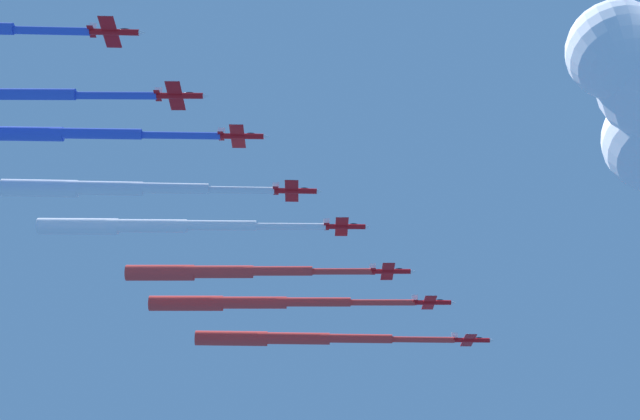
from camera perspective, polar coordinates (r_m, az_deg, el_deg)
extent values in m
cylinder|color=red|center=(210.78, 9.97, -8.50)|extent=(3.15, 9.10, 1.41)
cone|color=white|center=(211.77, 11.32, -8.48)|extent=(1.56, 1.54, 1.33)
cylinder|color=black|center=(209.96, 8.68, -8.52)|extent=(1.15, 0.80, 1.05)
ellipsoid|color=black|center=(211.31, 10.49, -8.37)|extent=(1.30, 2.05, 0.90)
cube|color=red|center=(210.66, 9.82, -8.52)|extent=(8.34, 4.21, 2.95)
cube|color=white|center=(214.26, 9.65, -8.84)|extent=(1.13, 2.39, 0.33)
cube|color=white|center=(207.12, 10.00, -8.14)|extent=(1.13, 2.39, 0.33)
cube|color=red|center=(210.11, 8.94, -8.51)|extent=(3.20, 1.68, 1.17)
cube|color=white|center=(210.43, 8.92, -8.27)|extent=(1.01, 1.52, 1.83)
cylinder|color=red|center=(208.84, 6.55, -8.54)|extent=(5.13, 17.18, 1.79)
cylinder|color=red|center=(207.21, 2.42, -8.51)|extent=(6.00, 17.35, 2.68)
cylinder|color=red|center=(207.31, -1.75, -8.51)|extent=(6.88, 17.53, 3.58)
cylinder|color=red|center=(208.52, -5.90, -8.47)|extent=(7.76, 17.70, 4.47)
cylinder|color=red|center=(201.13, 7.40, -6.11)|extent=(3.29, 9.09, 1.41)
cone|color=white|center=(201.84, 8.83, -6.08)|extent=(1.59, 1.56, 1.34)
cylinder|color=black|center=(200.57, 6.05, -6.12)|extent=(1.16, 0.81, 1.06)
ellipsoid|color=black|center=(201.56, 7.96, -5.97)|extent=(1.33, 2.06, 0.90)
cube|color=red|center=(201.04, 7.25, -6.12)|extent=(8.33, 4.33, 3.02)
cube|color=white|center=(204.63, 7.13, -6.50)|extent=(1.16, 2.39, 0.33)
cube|color=white|center=(197.51, 7.38, -5.69)|extent=(1.16, 2.39, 0.33)
cube|color=red|center=(200.68, 6.33, -6.12)|extent=(3.20, 1.72, 1.19)
cube|color=white|center=(201.02, 6.31, -5.87)|extent=(1.05, 1.53, 1.83)
cylinder|color=red|center=(199.91, 3.84, -6.14)|extent=(5.37, 17.00, 1.80)
cylinder|color=red|center=(199.18, -0.42, -6.12)|extent=(6.25, 17.19, 2.69)
cylinder|color=red|center=(200.22, -4.68, -6.14)|extent=(7.12, 17.38, 3.59)
cylinder|color=red|center=(202.35, -8.87, -6.13)|extent=(8.00, 17.57, 4.49)
cylinder|color=red|center=(190.33, 4.67, -4.08)|extent=(3.28, 9.09, 1.38)
cone|color=white|center=(190.80, 6.19, -4.07)|extent=(1.56, 1.55, 1.31)
cylinder|color=black|center=(190.01, 3.24, -4.09)|extent=(1.14, 0.81, 1.04)
ellipsoid|color=black|center=(190.70, 5.26, -3.95)|extent=(1.32, 2.06, 0.88)
cube|color=red|center=(190.26, 4.51, -4.10)|extent=(8.44, 4.36, 2.68)
cube|color=white|center=(193.75, 4.43, -4.58)|extent=(1.17, 2.40, 0.31)
cube|color=white|center=(186.85, 4.59, -3.56)|extent=(1.17, 2.40, 0.31)
cube|color=red|center=(190.06, 3.53, -4.09)|extent=(3.24, 1.74, 1.06)
cube|color=white|center=(190.48, 3.52, -3.83)|extent=(0.97, 1.52, 1.85)
cylinder|color=red|center=(189.75, 1.17, -4.10)|extent=(4.94, 15.07, 1.76)
cylinder|color=red|center=(189.68, -2.79, -4.06)|extent=(5.80, 15.25, 2.64)
cylinder|color=red|center=(191.15, -6.71, -4.10)|extent=(6.66, 15.44, 3.52)
cylinder|color=red|center=(193.51, -10.55, -4.11)|extent=(7.52, 15.63, 4.40)
cylinder|color=red|center=(182.60, 1.62, -1.11)|extent=(3.22, 9.09, 1.40)
cone|color=white|center=(182.83, 3.20, -1.12)|extent=(1.57, 1.54, 1.33)
cylinder|color=black|center=(182.50, 0.13, -1.10)|extent=(1.15, 0.80, 1.05)
ellipsoid|color=black|center=(182.89, 2.24, -0.98)|extent=(1.31, 2.05, 0.89)
cube|color=red|center=(182.56, 1.45, -1.12)|extent=(8.38, 4.28, 2.85)
cube|color=white|center=(186.01, 1.41, -1.65)|extent=(1.15, 2.39, 0.32)
cube|color=white|center=(179.19, 1.48, -0.53)|extent=(1.15, 2.39, 0.32)
cube|color=red|center=(182.51, 0.43, -1.10)|extent=(3.22, 1.71, 1.13)
cube|color=white|center=(182.95, 0.43, -0.84)|extent=(1.00, 1.52, 1.84)
cylinder|color=white|center=(182.60, -2.28, -1.09)|extent=(5.23, 16.97, 1.78)
cylinder|color=white|center=(183.44, -6.90, -1.01)|extent=(6.10, 17.16, 2.67)
cylinder|color=white|center=(186.07, -11.41, -1.03)|extent=(6.97, 17.34, 3.56)
cylinder|color=white|center=(189.84, -15.76, -1.05)|extent=(7.84, 17.52, 4.44)
cylinder|color=red|center=(173.00, -1.71, 1.27)|extent=(3.09, 9.10, 1.39)
cone|color=white|center=(172.99, -0.03, 1.25)|extent=(1.55, 1.53, 1.32)
cylinder|color=black|center=(173.14, -3.28, 1.30)|extent=(1.14, 0.79, 1.04)
ellipsoid|color=black|center=(173.21, -1.05, 1.40)|extent=(1.28, 2.04, 0.88)
cube|color=red|center=(172.98, -1.89, 1.26)|extent=(8.39, 4.19, 2.78)
cube|color=white|center=(176.34, -1.88, 0.65)|extent=(1.12, 2.39, 0.32)
cube|color=white|center=(169.71, -1.90, 1.94)|extent=(1.12, 2.39, 0.32)
cube|color=red|center=(173.10, -2.96, 1.29)|extent=(3.22, 1.67, 1.10)
cube|color=white|center=(173.58, -2.95, 1.56)|extent=(0.97, 1.51, 1.84)
cylinder|color=white|center=(173.57, -5.56, 1.33)|extent=(4.65, 15.24, 1.77)
cylinder|color=white|center=(174.90, -9.88, 1.44)|extent=(5.52, 15.41, 2.65)
cylinder|color=white|center=(177.80, -14.06, 1.42)|extent=(6.38, 15.58, 3.54)
cylinder|color=white|center=(181.64, -18.10, 1.39)|extent=(7.25, 15.75, 4.42)
cylinder|color=red|center=(168.01, -5.30, 4.89)|extent=(3.16, 9.10, 1.41)
cone|color=white|center=(167.67, -3.57, 4.88)|extent=(1.57, 1.54, 1.34)
cylinder|color=black|center=(168.46, -6.92, 4.90)|extent=(1.16, 0.80, 1.06)
ellipsoid|color=black|center=(168.10, -4.62, 5.03)|extent=(1.31, 2.05, 0.90)
cube|color=red|center=(168.02, -5.49, 4.88)|extent=(8.30, 4.21, 3.06)
cube|color=white|center=(171.32, -5.39, 4.22)|extent=(1.13, 2.39, 0.34)
cube|color=white|center=(164.82, -5.58, 5.61)|extent=(1.13, 2.39, 0.34)
cube|color=red|center=(168.36, -6.59, 4.90)|extent=(3.19, 1.68, 1.21)
cube|color=white|center=(168.86, -6.57, 5.17)|extent=(1.04, 1.53, 1.82)
cylinder|color=blue|center=(169.52, -9.59, 4.90)|extent=(5.22, 17.54, 1.80)
cylinder|color=blue|center=(172.32, -14.63, 4.93)|extent=(6.11, 17.72, 2.70)
cylinder|color=blue|center=(176.96, -19.41, 4.80)|extent=(6.99, 17.90, 3.60)
cylinder|color=red|center=(159.51, -9.38, 7.49)|extent=(3.23, 9.09, 1.38)
cone|color=white|center=(158.79, -7.56, 7.51)|extent=(1.55, 1.54, 1.31)
cylinder|color=black|center=(160.34, -11.07, 7.45)|extent=(1.14, 0.80, 1.03)
ellipsoid|color=black|center=(159.50, -8.66, 7.63)|extent=(1.30, 2.05, 0.88)
cube|color=red|center=(159.57, -9.57, 7.47)|extent=(8.45, 4.32, 2.64)
cube|color=white|center=(162.63, -9.38, 6.66)|extent=(1.16, 2.40, 0.30)
cube|color=white|center=(156.63, -9.77, 8.35)|extent=(1.16, 2.40, 0.30)
cube|color=red|center=(160.16, -10.72, 7.46)|extent=(3.25, 1.72, 1.05)
cube|color=white|center=(160.73, -10.69, 7.73)|extent=(0.96, 1.51, 1.85)
cylinder|color=blue|center=(161.95, -13.75, 7.39)|extent=(5.24, 16.89, 1.75)
cylinder|color=blue|center=(165.77, -18.75, 7.28)|extent=(6.10, 17.08, 2.63)
cylinder|color=red|center=(156.97, -13.56, 11.40)|extent=(3.09, 9.10, 1.41)
cone|color=white|center=(155.95, -11.71, 11.45)|extent=(1.56, 1.53, 1.34)
cylinder|color=black|center=(158.07, -15.27, 11.35)|extent=(1.15, 0.79, 1.06)
ellipsoid|color=black|center=(156.84, -12.82, 11.55)|extent=(1.29, 2.05, 0.90)
cube|color=red|center=(157.06, -13.76, 11.38)|extent=(8.32, 4.16, 2.99)
cube|color=white|center=(160.03, -13.49, 10.54)|extent=(1.12, 2.39, 0.33)
cube|color=white|center=(154.21, -14.03, 12.30)|extent=(1.12, 2.39, 0.33)
cube|color=red|center=(157.84, -14.93, 11.36)|extent=(3.20, 1.66, 1.18)
cube|color=white|center=(158.42, -14.88, 11.63)|extent=(1.01, 1.52, 1.83)
cylinder|color=blue|center=(159.91, -17.71, 11.26)|extent=(4.64, 15.23, 1.79)
sphere|color=white|center=(194.11, 19.09, 9.98)|extent=(21.32, 21.32, 21.32)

